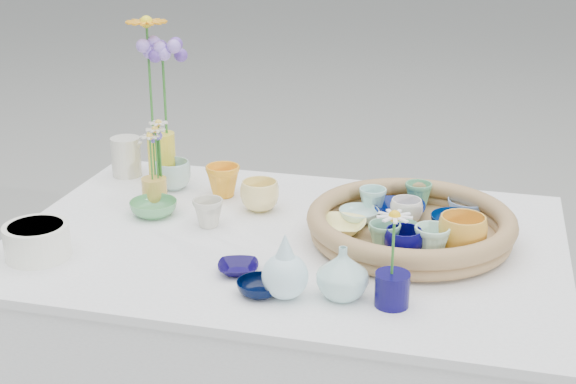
# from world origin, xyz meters

# --- Properties ---
(wicker_tray) EXTENTS (0.47, 0.47, 0.08)m
(wicker_tray) POSITION_xyz_m (0.28, 0.05, 0.80)
(wicker_tray) COLOR olive
(wicker_tray) RESTS_ON display_table
(tray_ceramic_0) EXTENTS (0.13, 0.13, 0.03)m
(tray_ceramic_0) POSITION_xyz_m (0.24, 0.15, 0.80)
(tray_ceramic_0) COLOR #020E4D
(tray_ceramic_0) RESTS_ON wicker_tray
(tray_ceramic_1) EXTENTS (0.13, 0.13, 0.03)m
(tray_ceramic_1) POSITION_xyz_m (0.37, 0.10, 0.80)
(tray_ceramic_1) COLOR #01194A
(tray_ceramic_1) RESTS_ON wicker_tray
(tray_ceramic_2) EXTENTS (0.12, 0.12, 0.08)m
(tray_ceramic_2) POSITION_xyz_m (0.40, -0.02, 0.82)
(tray_ceramic_2) COLOR gold
(tray_ceramic_2) RESTS_ON wicker_tray
(tray_ceramic_3) EXTENTS (0.16, 0.16, 0.03)m
(tray_ceramic_3) POSITION_xyz_m (0.26, -0.00, 0.80)
(tray_ceramic_3) COLOR #47785A
(tray_ceramic_3) RESTS_ON wicker_tray
(tray_ceramic_4) EXTENTS (0.07, 0.07, 0.06)m
(tray_ceramic_4) POSITION_xyz_m (0.23, -0.06, 0.82)
(tray_ceramic_4) COLOR #73B48A
(tray_ceramic_4) RESTS_ON wicker_tray
(tray_ceramic_5) EXTENTS (0.11, 0.11, 0.03)m
(tray_ceramic_5) POSITION_xyz_m (0.15, 0.10, 0.80)
(tray_ceramic_5) COLOR silver
(tray_ceramic_5) RESTS_ON wicker_tray
(tray_ceramic_6) EXTENTS (0.07, 0.07, 0.06)m
(tray_ceramic_6) POSITION_xyz_m (0.18, 0.16, 0.81)
(tray_ceramic_6) COLOR #A4DED2
(tray_ceramic_6) RESTS_ON wicker_tray
(tray_ceramic_7) EXTENTS (0.09, 0.09, 0.06)m
(tray_ceramic_7) POSITION_xyz_m (0.26, 0.11, 0.81)
(tray_ceramic_7) COLOR white
(tray_ceramic_7) RESTS_ON wicker_tray
(tray_ceramic_8) EXTENTS (0.10, 0.10, 0.03)m
(tray_ceramic_8) POSITION_xyz_m (0.40, 0.22, 0.80)
(tray_ceramic_8) COLOR #81AEFF
(tray_ceramic_8) RESTS_ON wicker_tray
(tray_ceramic_9) EXTENTS (0.11, 0.11, 0.07)m
(tray_ceramic_9) POSITION_xyz_m (0.28, -0.08, 0.82)
(tray_ceramic_9) COLOR #050347
(tray_ceramic_9) RESTS_ON wicker_tray
(tray_ceramic_10) EXTENTS (0.12, 0.12, 0.03)m
(tray_ceramic_10) POSITION_xyz_m (0.12, 0.02, 0.80)
(tray_ceramic_10) COLOR #FDF38B
(tray_ceramic_10) RESTS_ON wicker_tray
(tray_ceramic_11) EXTENTS (0.09, 0.09, 0.07)m
(tray_ceramic_11) POSITION_xyz_m (0.34, -0.06, 0.82)
(tray_ceramic_11) COLOR #B7EED2
(tray_ceramic_11) RESTS_ON wicker_tray
(tray_ceramic_12) EXTENTS (0.08, 0.08, 0.06)m
(tray_ceramic_12) POSITION_xyz_m (0.28, 0.22, 0.81)
(tray_ceramic_12) COLOR #539F6D
(tray_ceramic_12) RESTS_ON wicker_tray
(loose_ceramic_0) EXTENTS (0.09, 0.09, 0.08)m
(loose_ceramic_0) POSITION_xyz_m (-0.23, 0.22, 0.81)
(loose_ceramic_0) COLOR #FAA01F
(loose_ceramic_0) RESTS_ON display_table
(loose_ceramic_1) EXTENTS (0.12, 0.12, 0.08)m
(loose_ceramic_1) POSITION_xyz_m (-0.11, 0.15, 0.80)
(loose_ceramic_1) COLOR #FFE487
(loose_ceramic_1) RESTS_ON display_table
(loose_ceramic_2) EXTENTS (0.14, 0.14, 0.04)m
(loose_ceramic_2) POSITION_xyz_m (-0.35, 0.05, 0.78)
(loose_ceramic_2) COLOR #549F60
(loose_ceramic_2) RESTS_ON display_table
(loose_ceramic_3) EXTENTS (0.08, 0.08, 0.07)m
(loose_ceramic_3) POSITION_xyz_m (-0.20, 0.02, 0.80)
(loose_ceramic_3) COLOR beige
(loose_ceramic_3) RESTS_ON display_table
(loose_ceramic_4) EXTENTS (0.11, 0.11, 0.02)m
(loose_ceramic_4) POSITION_xyz_m (-0.05, -0.20, 0.78)
(loose_ceramic_4) COLOR #0B043C
(loose_ceramic_4) RESTS_ON display_table
(loose_ceramic_5) EXTENTS (0.11, 0.11, 0.08)m
(loose_ceramic_5) POSITION_xyz_m (-0.38, 0.24, 0.80)
(loose_ceramic_5) COLOR #A3C8C2
(loose_ceramic_5) RESTS_ON display_table
(loose_ceramic_6) EXTENTS (0.12, 0.12, 0.03)m
(loose_ceramic_6) POSITION_xyz_m (0.02, -0.28, 0.78)
(loose_ceramic_6) COLOR black
(loose_ceramic_6) RESTS_ON display_table
(fluted_bowl) EXTENTS (0.17, 0.17, 0.07)m
(fluted_bowl) POSITION_xyz_m (-0.50, -0.23, 0.80)
(fluted_bowl) COLOR white
(fluted_bowl) RESTS_ON display_table
(bud_vase_paleblue) EXTENTS (0.12, 0.12, 0.14)m
(bud_vase_paleblue) POSITION_xyz_m (0.07, -0.28, 0.84)
(bud_vase_paleblue) COLOR silver
(bud_vase_paleblue) RESTS_ON display_table
(bud_vase_seafoam) EXTENTS (0.11, 0.11, 0.11)m
(bud_vase_seafoam) POSITION_xyz_m (0.18, -0.25, 0.82)
(bud_vase_seafoam) COLOR #ABD8D0
(bud_vase_seafoam) RESTS_ON display_table
(bud_vase_cobalt) EXTENTS (0.08, 0.08, 0.07)m
(bud_vase_cobalt) POSITION_xyz_m (0.28, -0.26, 0.80)
(bud_vase_cobalt) COLOR #0B0644
(bud_vase_cobalt) RESTS_ON display_table
(single_daisy) EXTENTS (0.08, 0.08, 0.14)m
(single_daisy) POSITION_xyz_m (0.28, -0.26, 0.89)
(single_daisy) COLOR white
(single_daisy) RESTS_ON bud_vase_cobalt
(tall_vase_yellow) EXTENTS (0.08, 0.08, 0.14)m
(tall_vase_yellow) POSITION_xyz_m (-0.42, 0.28, 0.83)
(tall_vase_yellow) COLOR yellow
(tall_vase_yellow) RESTS_ON display_table
(gerbera) EXTENTS (0.14, 0.14, 0.32)m
(gerbera) POSITION_xyz_m (-0.44, 0.26, 1.05)
(gerbera) COLOR orange
(gerbera) RESTS_ON tall_vase_yellow
(hydrangea) EXTENTS (0.10, 0.10, 0.32)m
(hydrangea) POSITION_xyz_m (-0.41, 0.29, 1.02)
(hydrangea) COLOR #5F3BA3
(hydrangea) RESTS_ON tall_vase_yellow
(white_pitcher) EXTENTS (0.13, 0.11, 0.11)m
(white_pitcher) POSITION_xyz_m (-0.54, 0.31, 0.82)
(white_pitcher) COLOR beige
(white_pitcher) RESTS_ON display_table
(daisy_cup) EXTENTS (0.07, 0.07, 0.07)m
(daisy_cup) POSITION_xyz_m (-0.38, 0.12, 0.80)
(daisy_cup) COLOR gold
(daisy_cup) RESTS_ON display_table
(daisy_posy) EXTENTS (0.11, 0.11, 0.15)m
(daisy_posy) POSITION_xyz_m (-0.37, 0.13, 0.91)
(daisy_posy) COLOR silver
(daisy_posy) RESTS_ON daisy_cup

